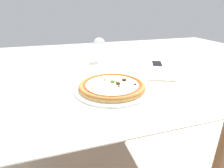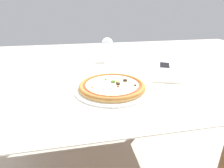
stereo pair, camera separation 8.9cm
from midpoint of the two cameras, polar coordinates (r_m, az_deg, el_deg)
name	(u,v)px [view 2 (the right image)]	position (r m, az deg, el deg)	size (l,w,h in m)	color
ground_plane	(104,165)	(1.51, -0.58, -23.53)	(10.00, 10.00, 0.00)	#B2A899
dining_table	(102,86)	(1.14, -0.71, -0.55)	(1.25, 1.19, 0.71)	brown
pizza_plate	(112,87)	(0.89, 2.85, -0.83)	(0.36, 0.36, 0.04)	white
fork	(65,81)	(1.02, -11.64, 0.86)	(0.05, 0.17, 0.00)	silver
wine_glass_far_left	(107,44)	(1.38, 0.42, 12.11)	(0.08, 0.08, 0.17)	silver
cell_phone	(165,66)	(1.31, 17.63, 5.33)	(0.12, 0.16, 0.01)	white
napkin_folded	(165,79)	(1.07, 18.18, 1.47)	(0.18, 0.16, 0.01)	silver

